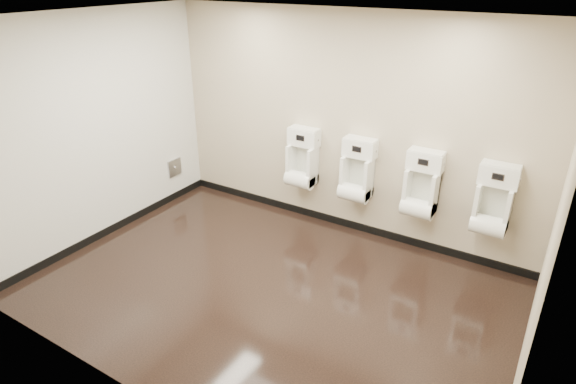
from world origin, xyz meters
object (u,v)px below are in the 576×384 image
at_px(urinal_2, 421,189).
at_px(urinal_3, 493,205).
at_px(urinal_0, 302,162).
at_px(access_panel, 175,167).
at_px(urinal_1, 357,175).

xyz_separation_m(urinal_2, urinal_3, (0.80, 0.00, 0.00)).
bearing_deg(urinal_0, urinal_3, 0.00).
bearing_deg(urinal_2, access_panel, -173.45).
height_order(access_panel, urinal_3, urinal_3).
bearing_deg(urinal_0, access_panel, -168.17).
distance_m(access_panel, urinal_2, 3.61).
xyz_separation_m(access_panel, urinal_1, (2.75, 0.41, 0.35)).
bearing_deg(urinal_3, urinal_1, 180.00).
height_order(urinal_1, urinal_2, same).
xyz_separation_m(urinal_1, urinal_3, (1.62, 0.00, 0.00)).
xyz_separation_m(access_panel, urinal_3, (4.37, 0.41, 0.35)).
relative_size(access_panel, urinal_1, 0.32).
distance_m(urinal_0, urinal_3, 2.42).
bearing_deg(urinal_1, urinal_0, 180.00).
bearing_deg(access_panel, urinal_0, 11.83).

